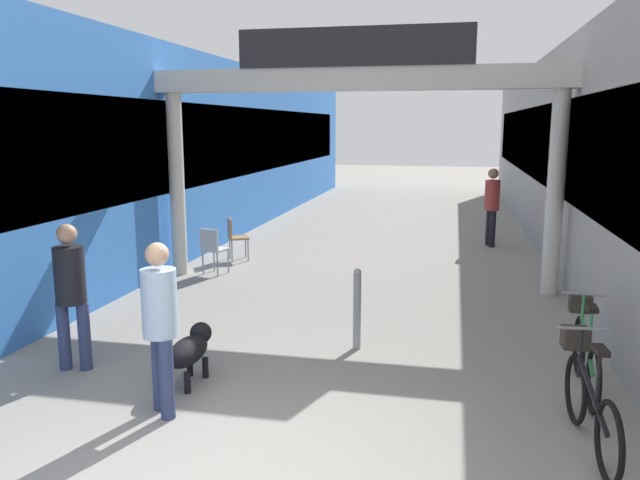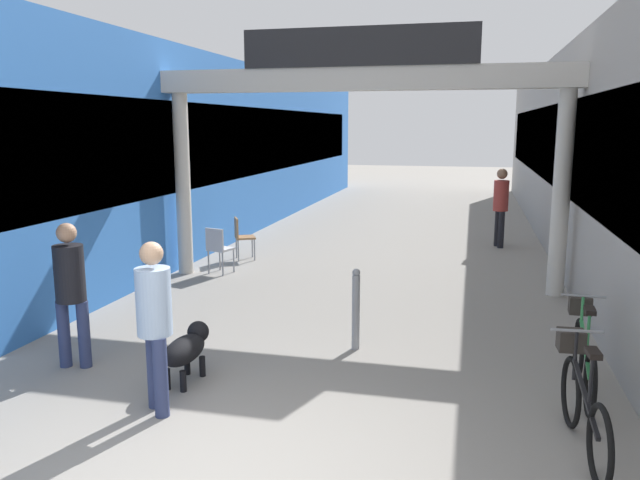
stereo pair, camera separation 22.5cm
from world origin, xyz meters
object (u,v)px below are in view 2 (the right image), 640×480
object	(u,v)px
cafe_chair_aluminium_nearer	(218,246)
pedestrian_companion	(70,286)
bicycle_green_second	(583,351)
dog_on_leash	(187,348)
pedestrian_with_dog	(154,316)
cafe_chair_wood_farther	(241,234)
bollard_post_metal	(356,309)
pedestrian_carrying_crate	(501,202)
bicycle_black_nearest	(582,400)

from	to	relation	value
cafe_chair_aluminium_nearer	pedestrian_companion	bearing A→B (deg)	-87.68
bicycle_green_second	dog_on_leash	bearing A→B (deg)	-169.79
pedestrian_with_dog	cafe_chair_wood_farther	bearing A→B (deg)	104.16
pedestrian_with_dog	cafe_chair_aluminium_nearer	xyz separation A→B (m)	(-1.71, 5.58, -0.44)
bollard_post_metal	cafe_chair_wood_farther	world-z (taller)	bollard_post_metal
dog_on_leash	bollard_post_metal	size ratio (longest dim) A/B	0.79
bicycle_green_second	cafe_chair_wood_farther	world-z (taller)	bicycle_green_second
dog_on_leash	bicycle_green_second	bearing A→B (deg)	10.21
pedestrian_carrying_crate	bicycle_black_nearest	world-z (taller)	pedestrian_carrying_crate
bicycle_black_nearest	cafe_chair_wood_farther	distance (m)	8.75
pedestrian_carrying_crate	cafe_chair_wood_farther	distance (m)	6.01
cafe_chair_wood_farther	dog_on_leash	bearing A→B (deg)	-74.58
pedestrian_with_dog	bicycle_black_nearest	bearing A→B (deg)	3.70
pedestrian_with_dog	cafe_chair_wood_farther	xyz separation A→B (m)	(-1.74, 6.91, -0.44)
dog_on_leash	bicycle_black_nearest	xyz separation A→B (m)	(3.99, -0.52, 0.06)
bicycle_green_second	pedestrian_carrying_crate	bearing A→B (deg)	93.96
pedestrian_with_dog	cafe_chair_aluminium_nearer	bearing A→B (deg)	107.01
dog_on_leash	cafe_chair_wood_farther	bearing A→B (deg)	105.42
pedestrian_with_dog	bicycle_green_second	bearing A→B (deg)	20.22
pedestrian_with_dog	pedestrian_carrying_crate	world-z (taller)	pedestrian_carrying_crate
pedestrian_companion	cafe_chair_wood_farther	size ratio (longest dim) A/B	1.92
cafe_chair_aluminium_nearer	pedestrian_with_dog	bearing A→B (deg)	-72.99
pedestrian_carrying_crate	bicycle_green_second	size ratio (longest dim) A/B	1.08
cafe_chair_wood_farther	pedestrian_with_dog	bearing A→B (deg)	-75.84
pedestrian_carrying_crate	cafe_chair_wood_farther	xyz separation A→B (m)	(-5.34, -2.72, -0.51)
bicycle_green_second	pedestrian_companion	bearing A→B (deg)	-172.97
pedestrian_with_dog	pedestrian_carrying_crate	bearing A→B (deg)	69.53
bollard_post_metal	cafe_chair_aluminium_nearer	distance (m)	4.72
bollard_post_metal	cafe_chair_aluminium_nearer	world-z (taller)	bollard_post_metal
dog_on_leash	bicycle_black_nearest	distance (m)	4.03
bicycle_black_nearest	pedestrian_with_dog	bearing A→B (deg)	-176.30
bicycle_black_nearest	cafe_chair_aluminium_nearer	size ratio (longest dim) A/B	1.90
bicycle_green_second	bollard_post_metal	xyz separation A→B (m)	(-2.58, 0.66, 0.09)
cafe_chair_aluminium_nearer	cafe_chair_wood_farther	bearing A→B (deg)	91.59
bicycle_green_second	bollard_post_metal	distance (m)	2.66
pedestrian_carrying_crate	dog_on_leash	xyz separation A→B (m)	(-3.65, -8.85, -0.67)
pedestrian_with_dog	bollard_post_metal	size ratio (longest dim) A/B	1.64
pedestrian_with_dog	dog_on_leash	world-z (taller)	pedestrian_with_dog
pedestrian_companion	cafe_chair_wood_farther	world-z (taller)	pedestrian_companion
dog_on_leash	cafe_chair_aluminium_nearer	bearing A→B (deg)	109.01
pedestrian_carrying_crate	cafe_chair_aluminium_nearer	distance (m)	6.69
pedestrian_with_dog	bollard_post_metal	distance (m)	2.74
pedestrian_with_dog	cafe_chair_wood_farther	world-z (taller)	pedestrian_with_dog
pedestrian_companion	bicycle_green_second	size ratio (longest dim) A/B	1.01
pedestrian_with_dog	bicycle_black_nearest	xyz separation A→B (m)	(3.94, 0.26, -0.55)
pedestrian_companion	pedestrian_carrying_crate	bearing A→B (deg)	59.85
bicycle_black_nearest	cafe_chair_aluminium_nearer	xyz separation A→B (m)	(-5.65, 5.32, 0.10)
pedestrian_companion	bollard_post_metal	world-z (taller)	pedestrian_companion
bicycle_black_nearest	bicycle_green_second	size ratio (longest dim) A/B	1.00
dog_on_leash	cafe_chair_aluminium_nearer	world-z (taller)	cafe_chair_aluminium_nearer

